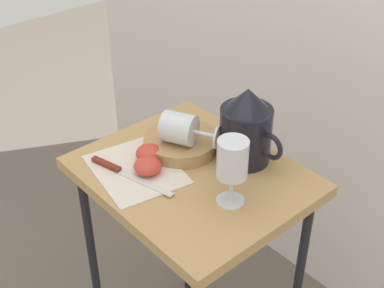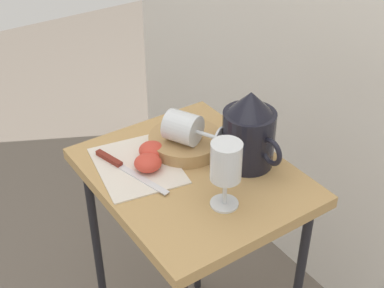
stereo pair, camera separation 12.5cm
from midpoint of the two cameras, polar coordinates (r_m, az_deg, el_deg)
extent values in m
cube|color=tan|center=(1.30, 2.74, -3.55)|extent=(0.53, 0.44, 0.03)
cylinder|color=black|center=(1.63, -7.70, -11.96)|extent=(0.02, 0.02, 0.70)
cylinder|color=black|center=(1.76, 2.70, -7.31)|extent=(0.02, 0.02, 0.70)
cube|color=silver|center=(1.31, -3.14, -2.39)|extent=(0.26, 0.23, 0.00)
cylinder|color=#AD8451|center=(1.37, 1.92, 0.13)|extent=(0.19, 0.19, 0.03)
cylinder|color=black|center=(1.30, 8.73, 0.51)|extent=(0.13, 0.13, 0.14)
cylinder|color=#B23819|center=(1.31, 8.63, -0.52)|extent=(0.12, 0.12, 0.08)
cone|color=black|center=(1.25, 9.12, 4.27)|extent=(0.11, 0.11, 0.05)
torus|color=black|center=(1.25, 11.24, -0.94)|extent=(0.07, 0.01, 0.07)
cylinder|color=silver|center=(1.20, 6.42, -6.40)|extent=(0.06, 0.06, 0.00)
cylinder|color=silver|center=(1.18, 6.54, -5.04)|extent=(0.01, 0.01, 0.07)
cylinder|color=silver|center=(1.13, 6.79, -1.95)|extent=(0.07, 0.07, 0.09)
cylinder|color=#B23819|center=(1.15, 6.73, -2.74)|extent=(0.06, 0.06, 0.04)
cylinder|color=silver|center=(1.32, 1.72, 1.67)|extent=(0.11, 0.11, 0.08)
cylinder|color=silver|center=(1.29, 4.46, 0.85)|extent=(0.06, 0.04, 0.01)
cylinder|color=silver|center=(1.28, 5.75, 0.46)|extent=(0.03, 0.06, 0.06)
ellipsoid|color=#CC3D2D|center=(1.33, -1.57, -0.74)|extent=(0.07, 0.07, 0.04)
ellipsoid|color=#CC3D2D|center=(1.28, -1.93, -2.11)|extent=(0.07, 0.07, 0.04)
cube|color=silver|center=(1.26, -2.36, -3.90)|extent=(0.15, 0.05, 0.00)
cube|color=maroon|center=(1.33, -6.14, -1.62)|extent=(0.09, 0.03, 0.01)
camera|label=1|loc=(0.06, -87.14, 1.93)|focal=50.34mm
camera|label=2|loc=(0.06, 92.86, -1.93)|focal=50.34mm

